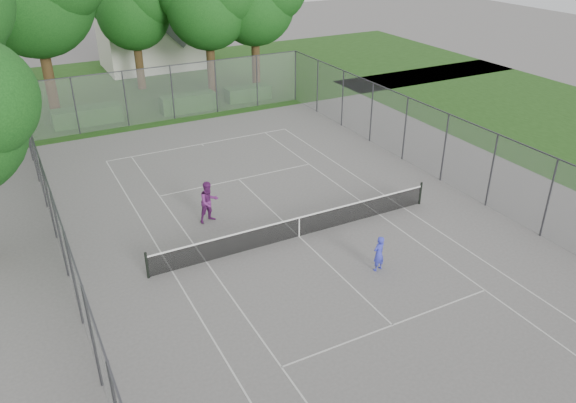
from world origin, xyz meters
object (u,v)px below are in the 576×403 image
tennis_net (299,226)px  girl_player (379,254)px  woman_player (209,202)px  house (148,20)px

tennis_net → girl_player: size_ratio=8.91×
girl_player → woman_player: bearing=-69.1°
tennis_net → girl_player: (1.47, -3.52, 0.21)m
woman_player → girl_player: bearing=-67.7°
house → woman_player: bearing=-100.7°
tennis_net → house: 31.64m
girl_player → house: bearing=-104.2°
house → girl_player: 35.03m
tennis_net → girl_player: girl_player is taller
house → girl_player: (-1.09, -34.87, -3.23)m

